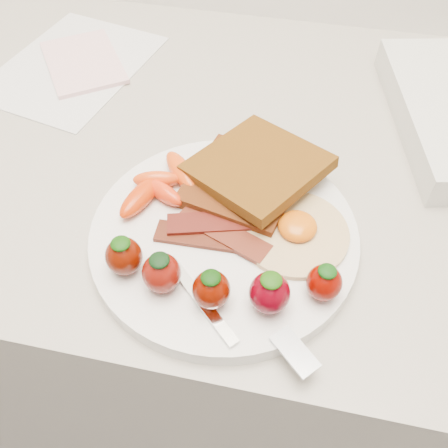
# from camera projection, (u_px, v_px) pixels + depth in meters

# --- Properties ---
(counter) EXTENTS (2.00, 0.60, 0.90)m
(counter) POSITION_uv_depth(u_px,v_px,m) (231.00, 319.00, 0.96)
(counter) COLOR gray
(counter) RESTS_ON ground
(plate) EXTENTS (0.27, 0.27, 0.02)m
(plate) POSITION_uv_depth(u_px,v_px,m) (224.00, 236.00, 0.51)
(plate) COLOR white
(plate) RESTS_ON counter
(toast_lower) EXTENTS (0.13, 0.13, 0.01)m
(toast_lower) POSITION_uv_depth(u_px,v_px,m) (243.00, 184.00, 0.53)
(toast_lower) COLOR #4E1B05
(toast_lower) RESTS_ON plate
(toast_upper) EXTENTS (0.17, 0.17, 0.03)m
(toast_upper) POSITION_uv_depth(u_px,v_px,m) (257.00, 166.00, 0.53)
(toast_upper) COLOR #381905
(toast_upper) RESTS_ON toast_lower
(fried_egg) EXTENTS (0.12, 0.12, 0.02)m
(fried_egg) POSITION_uv_depth(u_px,v_px,m) (295.00, 231.00, 0.49)
(fried_egg) COLOR beige
(fried_egg) RESTS_ON plate
(bacon_strips) EXTENTS (0.12, 0.07, 0.01)m
(bacon_strips) POSITION_uv_depth(u_px,v_px,m) (215.00, 231.00, 0.49)
(bacon_strips) COLOR #340D04
(bacon_strips) RESTS_ON plate
(baby_carrots) EXTENTS (0.08, 0.11, 0.02)m
(baby_carrots) POSITION_uv_depth(u_px,v_px,m) (161.00, 185.00, 0.53)
(baby_carrots) COLOR #E04411
(baby_carrots) RESTS_ON plate
(strawberries) EXTENTS (0.22, 0.06, 0.04)m
(strawberries) POSITION_uv_depth(u_px,v_px,m) (214.00, 278.00, 0.44)
(strawberries) COLOR #4B0C01
(strawberries) RESTS_ON plate
(fork) EXTENTS (0.15, 0.10, 0.00)m
(fork) POSITION_uv_depth(u_px,v_px,m) (242.00, 322.00, 0.43)
(fork) COLOR white
(fork) RESTS_ON plate
(paper_sheet) EXTENTS (0.23, 0.27, 0.00)m
(paper_sheet) POSITION_uv_depth(u_px,v_px,m) (73.00, 66.00, 0.71)
(paper_sheet) COLOR silver
(paper_sheet) RESTS_ON counter
(notepad) EXTENTS (0.16, 0.17, 0.01)m
(notepad) POSITION_uv_depth(u_px,v_px,m) (83.00, 62.00, 0.71)
(notepad) COLOR beige
(notepad) RESTS_ON paper_sheet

